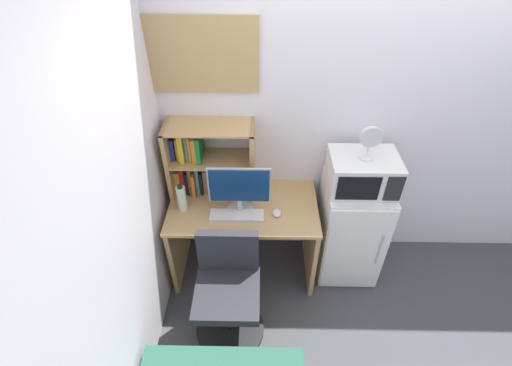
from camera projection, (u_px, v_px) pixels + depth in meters
The scene contains 13 objects.
wall_back at pixel (425, 123), 2.76m from camera, with size 6.40×0.04×2.60m, color silver.
wall_left at pixel (72, 313), 1.53m from camera, with size 0.04×4.40×2.60m, color silver.
desk at pixel (244, 227), 3.00m from camera, with size 1.16×0.65×0.76m.
hutch_bookshelf at pixel (201, 160), 2.82m from camera, with size 0.66×0.29×0.60m.
monitor at pixel (239, 189), 2.65m from camera, with size 0.46×0.21×0.41m.
keyboard at pixel (237, 215), 2.74m from camera, with size 0.41×0.13×0.02m, color silver.
computer_mouse at pixel (277, 213), 2.75m from camera, with size 0.07×0.09×0.03m, color silver.
water_bottle at pixel (182, 198), 2.75m from camera, with size 0.07×0.07×0.23m.
mini_fridge at pixel (350, 229), 3.06m from camera, with size 0.50×0.53×0.92m.
microwave at pixel (363, 172), 2.69m from camera, with size 0.50×0.38×0.26m.
desk_fan at pixel (370, 141), 2.51m from camera, with size 0.15×0.11×0.25m.
desk_chair at pixel (228, 295), 2.64m from camera, with size 0.52×0.52×0.88m.
wall_corkboard at pixel (203, 55), 2.43m from camera, with size 0.75×0.02×0.51m, color tan.
Camera 1 is at (-0.83, -2.43, 2.69)m, focal length 25.64 mm.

